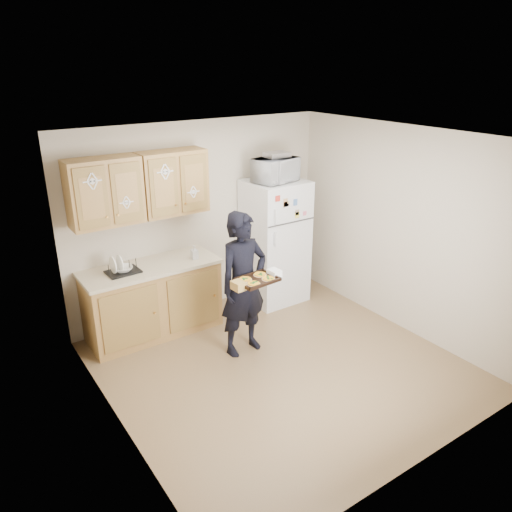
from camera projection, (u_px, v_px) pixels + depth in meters
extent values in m
plane|color=brown|center=(281.00, 366.00, 5.55)|extent=(3.60, 3.60, 0.00)
plane|color=silver|center=(286.00, 138.00, 4.63)|extent=(3.60, 3.60, 0.00)
cube|color=#BAAC97|center=(199.00, 219.00, 6.47)|extent=(3.60, 0.04, 2.50)
cube|color=#BAAC97|center=(429.00, 339.00, 3.71)|extent=(3.60, 0.04, 2.50)
cube|color=#BAAC97|center=(111.00, 309.00, 4.15)|extent=(0.04, 3.60, 2.50)
cube|color=#BAAC97|center=(402.00, 230.00, 6.03)|extent=(0.04, 3.60, 2.50)
cube|color=silver|center=(275.00, 242.00, 6.84)|extent=(0.75, 0.70, 1.70)
cube|color=#9A6735|center=(153.00, 301.00, 6.09)|extent=(1.60, 0.60, 0.86)
cube|color=beige|center=(150.00, 267.00, 5.92)|extent=(1.64, 0.64, 0.04)
cube|color=#9A6735|center=(104.00, 192.00, 5.47)|extent=(0.80, 0.33, 0.75)
cube|color=#9A6735|center=(173.00, 182.00, 5.89)|extent=(0.80, 0.33, 0.75)
cube|color=#E9CD52|center=(292.00, 273.00, 7.54)|extent=(0.20, 0.07, 0.32)
imported|color=black|center=(243.00, 284.00, 5.57)|extent=(0.64, 0.45, 1.68)
cube|color=black|center=(257.00, 280.00, 5.27)|extent=(0.45, 0.34, 0.04)
cylinder|color=yellow|center=(254.00, 284.00, 5.15)|extent=(0.14, 0.14, 0.02)
cylinder|color=yellow|center=(268.00, 279.00, 5.27)|extent=(0.14, 0.14, 0.02)
cylinder|color=yellow|center=(245.00, 279.00, 5.25)|extent=(0.14, 0.14, 0.02)
cylinder|color=yellow|center=(260.00, 274.00, 5.37)|extent=(0.14, 0.14, 0.02)
imported|color=silver|center=(275.00, 170.00, 6.40)|extent=(0.63, 0.49, 0.31)
cube|color=silver|center=(277.00, 155.00, 6.38)|extent=(0.31, 0.22, 0.07)
cube|color=black|center=(123.00, 267.00, 5.70)|extent=(0.38, 0.29, 0.15)
imported|color=white|center=(123.00, 269.00, 5.71)|extent=(0.26, 0.26, 0.05)
imported|color=silver|center=(194.00, 252.00, 6.09)|extent=(0.08, 0.08, 0.17)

